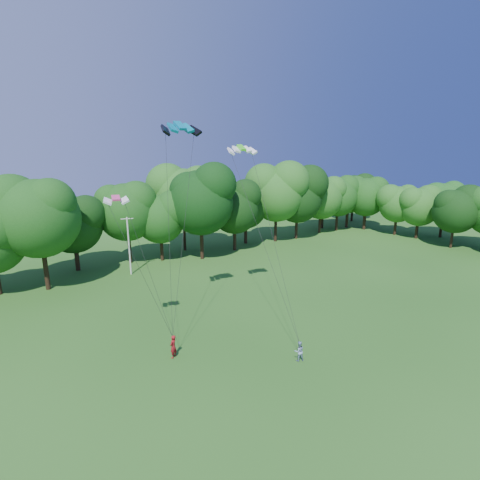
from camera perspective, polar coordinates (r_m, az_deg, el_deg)
ground at (r=26.72m, az=20.44°, el=-22.63°), size 160.00×160.00×0.00m
utility_pole at (r=47.48m, az=-16.56°, el=-0.78°), size 1.39×0.56×7.21m
kite_flyer_left at (r=29.73m, az=-10.15°, el=-15.69°), size 0.79×0.72×1.81m
kite_flyer_right at (r=29.32m, az=8.98°, el=-16.38°), size 0.93×0.83×1.56m
kite_teal at (r=30.47m, az=-9.16°, el=16.83°), size 3.06×1.47×0.76m
kite_green at (r=33.51m, az=0.22°, el=13.90°), size 2.66×1.62×0.56m
kite_pink at (r=27.55m, az=-18.40°, el=6.10°), size 1.83×1.20×0.35m
tree_back_center at (r=51.17m, az=-6.03°, el=6.67°), size 9.75×9.75×14.18m
tree_back_east at (r=72.50m, az=12.63°, el=6.81°), size 7.16×7.16×10.41m
tree_flank_east at (r=72.46m, az=28.77°, el=5.40°), size 7.20×7.20×10.47m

